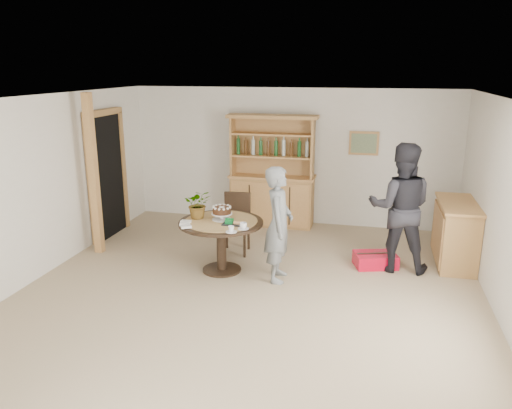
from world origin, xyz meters
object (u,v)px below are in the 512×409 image
Objects in this scene: dining_chair at (236,219)px; adult_person at (400,208)px; sideboard at (456,233)px; red_suitcase at (375,260)px; teen_boy at (279,224)px; dining_table at (221,231)px; hutch at (272,189)px.

dining_chair is 2.50m from adult_person.
adult_person is at bearing -153.26° from sideboard.
teen_boy is at bearing -166.67° from red_suitcase.
adult_person reaches higher than sideboard.
sideboard reaches higher than dining_table.
sideboard reaches higher than red_suitcase.
hutch is at bearing 157.79° from sideboard.
hutch reaches higher than red_suitcase.
dining_chair is at bearing -3.47° from adult_person.
sideboard is 0.68× the size of adult_person.
dining_table is 1.27× the size of dining_chair.
teen_boy is at bearing -6.71° from dining_table.
red_suitcase is (-0.29, 0.01, -0.83)m from adult_person.
red_suitcase is at bearing -63.91° from teen_boy.
dining_table is (-3.31, -1.09, 0.13)m from sideboard.
teen_boy reaches higher than sideboard.
dining_table is at bearing -161.81° from sideboard.
teen_boy reaches higher than dining_table.
red_suitcase is at bearing -2.40° from adult_person.
hutch is 2.76m from adult_person.
dining_chair is 0.59× the size of teen_boy.
dining_chair is at bearing 90.39° from dining_table.
dining_table is at bearing -96.68° from hutch.
hutch is 1.53m from dining_chair.
adult_person is (2.19, -1.67, 0.24)m from hutch.
red_suitcase is at bearing -160.08° from sideboard.
red_suitcase is (1.90, -1.66, -0.59)m from hutch.
dining_table is at bearing 15.47° from adult_person.
dining_table is 0.88m from teen_boy.
hutch is 2.35m from dining_table.
sideboard is 1.27m from red_suitcase.
dining_table is 2.33m from red_suitcase.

